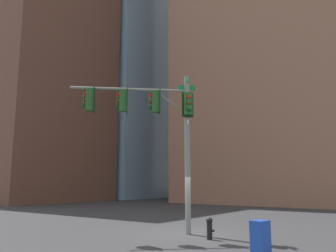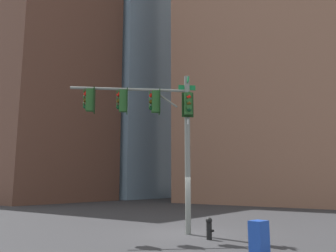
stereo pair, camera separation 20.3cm
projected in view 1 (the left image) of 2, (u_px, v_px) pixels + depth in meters
ground_plane at (185, 234)px, 15.47m from camera, size 200.00×200.00×0.00m
signal_pole_assembly at (157, 119)px, 15.88m from camera, size 4.48×4.05×7.23m
fire_hydrant at (210, 227)px, 13.92m from camera, size 0.34×0.26×0.87m
newspaper_box at (260, 237)px, 11.03m from camera, size 0.53×0.63×1.05m
building_brick_midblock at (34, 84)px, 46.74m from camera, size 17.51×14.65×30.74m
building_glass_tower at (119, 51)px, 71.40m from camera, size 32.50×30.18×58.36m
building_brick_farside at (215, 114)px, 74.08m from camera, size 16.03×19.86×33.55m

